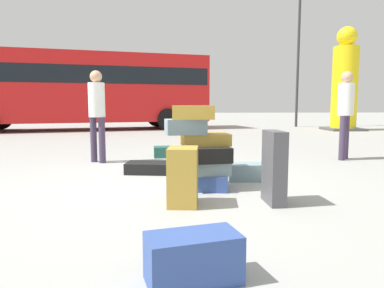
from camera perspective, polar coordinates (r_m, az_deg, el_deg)
name	(u,v)px	position (r m, az deg, el deg)	size (l,w,h in m)	color
ground_plane	(166,186)	(4.77, -4.27, -6.75)	(80.00, 80.00, 0.00)	#9E9E99
suitcase_tower	(199,153)	(4.56, 1.17, -1.49)	(0.86, 0.71, 1.07)	#334F99
suitcase_tan_upright_blue	(183,176)	(3.82, -1.46, -5.23)	(0.31, 0.40, 0.63)	#B28C33
suitcase_navy_left_side	(193,258)	(2.28, 0.17, -17.82)	(0.57, 0.30, 0.30)	#334F99
suitcase_black_foreground_far	(149,168)	(5.66, -6.88, -3.80)	(0.71, 0.43, 0.17)	black
suitcase_teal_white_trunk	(172,152)	(7.32, -3.23, -1.24)	(0.74, 0.37, 0.22)	#26594C
suitcase_charcoal_behind_tower	(274,167)	(3.98, 13.04, -3.67)	(0.16, 0.42, 0.80)	#4C4C51
suitcase_teal_right_side	(204,156)	(6.71, 1.97, -2.01)	(0.74, 0.29, 0.20)	#26594C
suitcase_slate_foreground_near	(247,172)	(5.16, 8.87, -4.44)	(0.55, 0.33, 0.24)	gray
person_bearded_onlooker	(97,108)	(6.80, -15.03, 5.61)	(0.30, 0.30, 1.69)	#3F334C
person_tourist_with_camera	(346,107)	(7.53, 23.43, 5.43)	(0.30, 0.30, 1.71)	#3F334C
yellow_dummy_statue	(345,85)	(16.13, 23.31, 8.73)	(1.44, 1.44, 4.22)	yellow
parked_bus	(82,86)	(15.80, -17.21, 8.86)	(10.77, 4.87, 3.15)	red
lamp_post	(299,35)	(18.10, 16.78, 16.37)	(0.36, 0.36, 6.66)	#333338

